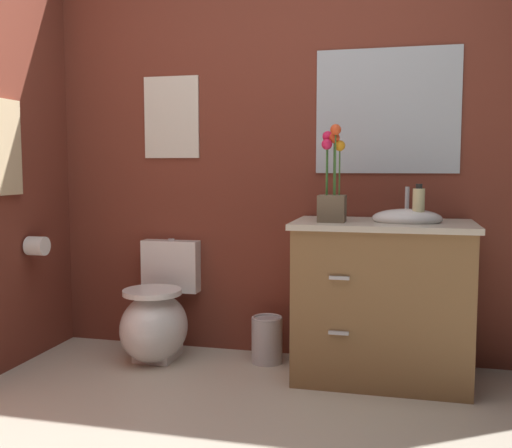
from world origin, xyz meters
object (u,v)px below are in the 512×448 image
soap_bottle (419,205)px  wall_poster (171,117)px  flower_vase (332,191)px  hanging_towel (3,147)px  trash_bin (267,339)px  toilet (157,318)px  toilet_paper_roll (37,246)px  vanity_cabinet (382,299)px  wall_mirror (387,111)px

soap_bottle → wall_poster: wall_poster is taller
flower_vase → wall_poster: 1.18m
hanging_towel → trash_bin: bearing=19.3°
toilet → toilet_paper_roll: size_ratio=6.27×
toilet → vanity_cabinet: bearing=-1.2°
soap_bottle → vanity_cabinet: bearing=165.9°
trash_bin → flower_vase: bearing=-25.5°
toilet_paper_roll → hanging_towel: bearing=-105.8°
trash_bin → wall_mirror: 1.48m
trash_bin → wall_mirror: (0.65, 0.18, 1.31)m
soap_bottle → hanging_towel: size_ratio=0.39×
vanity_cabinet → trash_bin: size_ratio=3.78×
toilet → trash_bin: size_ratio=2.54×
hanging_towel → toilet_paper_roll: (0.06, 0.19, -0.56)m
soap_bottle → wall_poster: 1.59m
flower_vase → hanging_towel: (-1.75, -0.29, 0.23)m
hanging_towel → toilet_paper_roll: hanging_towel is taller
vanity_cabinet → wall_poster: size_ratio=2.06×
wall_poster → vanity_cabinet: bearing=-12.7°
toilet_paper_roll → wall_mirror: bearing=13.3°
wall_mirror → toilet_paper_roll: size_ratio=7.27×
toilet → wall_poster: wall_poster is taller
trash_bin → wall_poster: size_ratio=0.55×
toilet → flower_vase: bearing=-5.6°
wall_mirror → hanging_towel: size_ratio=1.54×
trash_bin → hanging_towel: hanging_towel is taller
soap_bottle → wall_mirror: wall_mirror is taller
toilet → wall_poster: 1.23m
soap_bottle → wall_poster: bearing=167.1°
toilet → hanging_towel: hanging_towel is taller
toilet → trash_bin: toilet is taller
toilet → trash_bin: (0.65, 0.08, -0.11)m
vanity_cabinet → flower_vase: size_ratio=2.04×
soap_bottle → toilet: bearing=177.3°
wall_poster → toilet_paper_roll: (-0.66, -0.46, -0.76)m
flower_vase → hanging_towel: size_ratio=0.97×
flower_vase → wall_mirror: (0.26, 0.37, 0.44)m
vanity_cabinet → toilet_paper_roll: vanity_cabinet is taller
trash_bin → toilet_paper_roll: toilet_paper_roll is taller
toilet → wall_mirror: size_ratio=0.86×
hanging_towel → vanity_cabinet: bearing=10.3°
flower_vase → hanging_towel: bearing=-170.6°
wall_poster → hanging_towel: (-0.71, -0.66, -0.20)m
toilet → soap_bottle: 1.63m
hanging_towel → soap_bottle: bearing=8.4°
soap_bottle → hanging_towel: bearing=-171.6°
vanity_cabinet → wall_poster: bearing=167.3°
wall_poster → toilet: bearing=-90.0°
flower_vase → wall_mirror: wall_mirror is taller
toilet → trash_bin: 0.66m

